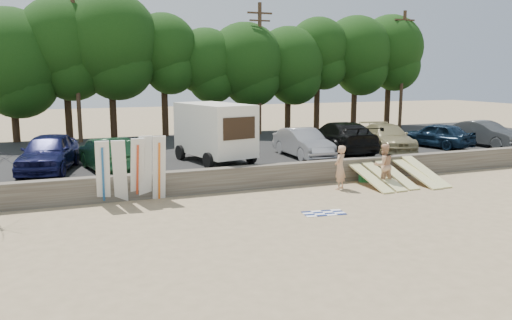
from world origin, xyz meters
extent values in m
plane|color=tan|center=(0.00, 0.00, 0.00)|extent=(120.00, 120.00, 0.00)
cube|color=#6B6356|center=(0.00, 3.00, 0.50)|extent=(44.00, 0.50, 1.00)
cube|color=#282828|center=(0.00, 10.50, 0.35)|extent=(44.00, 14.50, 0.70)
cylinder|color=#382616|center=(-13.73, 17.60, 2.40)|extent=(0.44, 0.44, 3.40)
sphere|color=#1C4413|center=(-13.73, 17.60, 5.72)|extent=(6.36, 6.36, 6.36)
cylinder|color=#382616|center=(-10.61, 17.60, 2.76)|extent=(0.44, 0.44, 4.13)
sphere|color=#1C4413|center=(-10.61, 17.60, 6.80)|extent=(5.85, 5.85, 5.85)
cylinder|color=#382616|center=(-7.87, 17.18, 2.84)|extent=(0.44, 0.44, 4.27)
sphere|color=#1C4413|center=(-7.87, 17.18, 7.01)|extent=(6.27, 6.27, 6.27)
cylinder|color=#382616|center=(-4.42, 17.41, 2.70)|extent=(0.44, 0.44, 4.01)
sphere|color=#1C4413|center=(-4.42, 17.41, 6.62)|extent=(4.62, 4.62, 4.62)
cylinder|color=#382616|center=(-1.45, 17.53, 2.41)|extent=(0.44, 0.44, 3.42)
sphere|color=#1C4413|center=(-1.45, 17.53, 5.76)|extent=(4.63, 4.63, 4.63)
cylinder|color=#382616|center=(1.37, 17.27, 2.42)|extent=(0.44, 0.44, 3.44)
sphere|color=#1C4413|center=(1.37, 17.27, 5.78)|extent=(5.50, 5.50, 5.50)
cylinder|color=#382616|center=(4.84, 17.41, 2.41)|extent=(0.44, 0.44, 3.42)
sphere|color=#1C4413|center=(4.84, 17.41, 5.75)|extent=(5.25, 5.25, 5.25)
cylinder|color=#382616|center=(7.39, 17.60, 2.78)|extent=(0.44, 0.44, 4.16)
sphere|color=#1C4413|center=(7.39, 17.60, 6.85)|extent=(4.61, 4.61, 4.61)
cylinder|color=#382616|center=(10.72, 17.60, 2.71)|extent=(0.44, 0.44, 4.03)
sphere|color=#1C4413|center=(10.72, 17.60, 6.65)|extent=(5.50, 5.50, 5.50)
cylinder|color=#382616|center=(13.91, 17.60, 2.82)|extent=(0.44, 0.44, 4.24)
sphere|color=#1C4413|center=(13.91, 17.60, 6.96)|extent=(5.28, 5.28, 5.28)
cylinder|color=#473321|center=(-10.00, 16.00, 5.20)|extent=(0.26, 0.26, 9.00)
cube|color=#473321|center=(-10.00, 16.00, 9.00)|extent=(1.80, 0.12, 0.12)
cube|color=#473321|center=(-10.00, 16.00, 8.50)|extent=(1.50, 0.10, 0.10)
cylinder|color=#473321|center=(2.00, 16.00, 5.20)|extent=(0.26, 0.26, 9.00)
cube|color=#473321|center=(2.00, 16.00, 9.00)|extent=(1.80, 0.12, 0.12)
cube|color=#473321|center=(2.00, 16.00, 8.50)|extent=(1.50, 0.10, 0.10)
cylinder|color=#473321|center=(14.00, 16.00, 5.20)|extent=(0.26, 0.26, 9.00)
cube|color=#473321|center=(14.00, 16.00, 9.00)|extent=(1.80, 0.12, 0.12)
cube|color=#473321|center=(14.00, 16.00, 8.50)|extent=(1.50, 0.10, 0.10)
cube|color=silver|center=(-4.22, 6.26, 2.29)|extent=(3.13, 4.77, 2.41)
cube|color=black|center=(-3.72, 4.10, 2.51)|extent=(1.61, 0.42, 0.99)
cylinder|color=black|center=(-5.02, 4.61, 1.06)|extent=(0.38, 0.76, 0.72)
cylinder|color=black|center=(-2.78, 5.13, 1.06)|extent=(0.38, 0.76, 0.72)
cylinder|color=black|center=(-5.67, 7.39, 1.06)|extent=(0.38, 0.76, 0.72)
cylinder|color=black|center=(-3.42, 7.91, 1.06)|extent=(0.38, 0.76, 0.72)
imported|color=#131543|center=(-11.65, 6.55, 1.53)|extent=(2.95, 5.15, 1.65)
imported|color=black|center=(-9.25, 5.69, 1.43)|extent=(2.34, 4.66, 1.47)
imported|color=gray|center=(0.36, 5.92, 1.43)|extent=(1.54, 4.41, 1.45)
imported|color=black|center=(2.86, 6.51, 1.54)|extent=(2.96, 6.02, 1.68)
imported|color=#988C60|center=(5.78, 6.35, 1.41)|extent=(3.18, 5.27, 1.43)
imported|color=black|center=(9.13, 6.21, 1.42)|extent=(2.85, 4.53, 1.44)
imported|color=#424547|center=(12.21, 5.69, 1.43)|extent=(2.28, 4.61, 1.45)
cube|color=silver|center=(-9.72, 2.46, 1.25)|extent=(0.53, 0.87, 2.49)
cube|color=silver|center=(-9.11, 2.42, 1.25)|extent=(0.63, 0.93, 2.49)
cube|color=silver|center=(-8.45, 2.53, 1.26)|extent=(0.53, 0.80, 2.52)
cube|color=silver|center=(-8.13, 2.59, 1.28)|extent=(0.52, 0.54, 2.57)
cube|color=silver|center=(-7.62, 2.47, 1.28)|extent=(0.51, 0.56, 2.56)
cube|color=#DAD389|center=(1.39, 1.46, 0.43)|extent=(0.56, 2.91, 0.86)
cube|color=#DAD389|center=(2.09, 1.51, 0.45)|extent=(0.56, 2.90, 0.90)
cube|color=#DAD389|center=(2.81, 1.58, 0.48)|extent=(0.56, 2.89, 0.96)
cube|color=#DAD389|center=(3.79, 1.31, 0.44)|extent=(0.56, 2.91, 0.87)
cube|color=#DAD389|center=(4.34, 1.34, 0.50)|extent=(0.56, 2.87, 0.99)
imported|color=tan|center=(-0.07, 1.52, 0.95)|extent=(0.83, 0.77, 1.90)
imported|color=tan|center=(1.98, 1.30, 0.95)|extent=(0.96, 0.77, 1.90)
cube|color=#227F3C|center=(1.73, 2.40, 0.16)|extent=(0.41, 0.34, 0.32)
cube|color=#C07116|center=(2.01, 2.40, 0.11)|extent=(0.33, 0.29, 0.22)
plane|color=white|center=(-2.55, -1.58, 0.01)|extent=(1.70, 1.70, 0.00)
camera|label=1|loc=(-11.04, -16.67, 4.87)|focal=35.00mm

